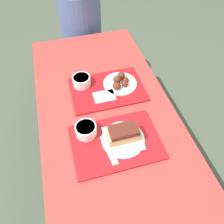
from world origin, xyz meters
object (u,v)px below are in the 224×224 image
at_px(bowl_coleslaw_far, 82,80).
at_px(brisket_sandwich_plate, 123,136).
at_px(bowl_coleslaw_near, 86,130).
at_px(wings_plate_far, 120,82).
at_px(tray_far, 107,89).
at_px(tray_near, 116,142).
at_px(person_seated_across, 80,20).

bearing_deg(bowl_coleslaw_far, brisket_sandwich_plate, -74.47).
bearing_deg(brisket_sandwich_plate, bowl_coleslaw_near, 152.83).
bearing_deg(bowl_coleslaw_near, wings_plate_far, 48.21).
relative_size(tray_far, bowl_coleslaw_near, 4.05).
bearing_deg(tray_near, bowl_coleslaw_far, 100.90).
xyz_separation_m(tray_far, bowl_coleslaw_far, (-0.14, 0.08, 0.04)).
bearing_deg(bowl_coleslaw_far, bowl_coleslaw_near, -96.90).
relative_size(tray_near, person_seated_across, 0.60).
bearing_deg(tray_near, brisket_sandwich_plate, 1.63).
bearing_deg(brisket_sandwich_plate, tray_near, -178.37).
relative_size(tray_near, bowl_coleslaw_far, 4.05).
distance_m(tray_far, wings_plate_far, 0.09).
distance_m(tray_near, person_seated_across, 1.25).
relative_size(bowl_coleslaw_near, brisket_sandwich_plate, 0.50).
height_order(wings_plate_far, person_seated_across, person_seated_across).
bearing_deg(bowl_coleslaw_far, person_seated_across, 80.59).
distance_m(bowl_coleslaw_near, brisket_sandwich_plate, 0.19).
height_order(brisket_sandwich_plate, wings_plate_far, brisket_sandwich_plate).
height_order(tray_near, bowl_coleslaw_near, bowl_coleslaw_near).
bearing_deg(bowl_coleslaw_near, tray_far, 57.13).
distance_m(brisket_sandwich_plate, wings_plate_far, 0.41).
xyz_separation_m(brisket_sandwich_plate, person_seated_across, (0.00, 1.24, -0.03)).
relative_size(tray_far, bowl_coleslaw_far, 4.05).
xyz_separation_m(tray_far, person_seated_across, (-0.01, 0.87, 0.01)).
distance_m(bowl_coleslaw_near, bowl_coleslaw_far, 0.37).
relative_size(brisket_sandwich_plate, bowl_coleslaw_far, 2.01).
height_order(bowl_coleslaw_near, wings_plate_far, bowl_coleslaw_near).
distance_m(tray_far, brisket_sandwich_plate, 0.38).
distance_m(tray_near, tray_far, 0.38).
distance_m(wings_plate_far, person_seated_across, 0.86).
bearing_deg(bowl_coleslaw_near, person_seated_across, 81.39).
distance_m(tray_near, bowl_coleslaw_near, 0.16).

